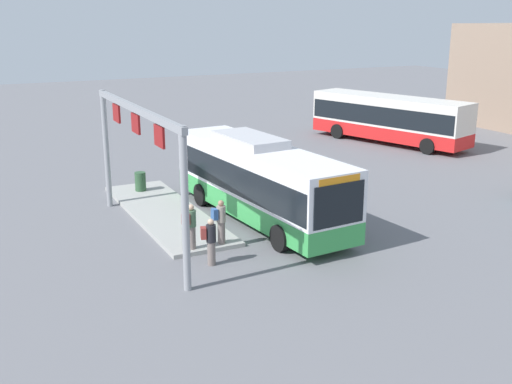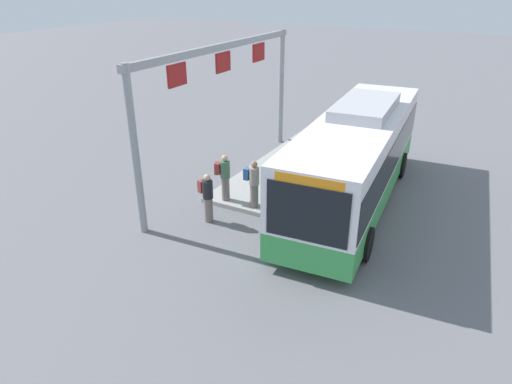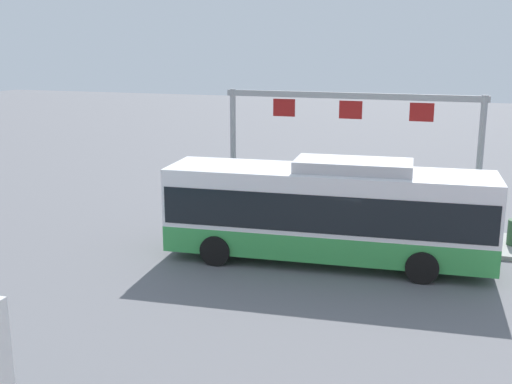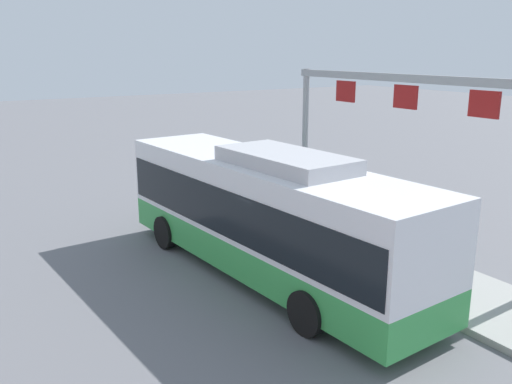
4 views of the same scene
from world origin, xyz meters
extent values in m
plane|color=slate|center=(0.00, 0.00, 0.00)|extent=(120.00, 120.00, 0.00)
cube|color=#9E9E99|center=(-2.38, -3.30, 0.08)|extent=(10.00, 2.80, 0.16)
cube|color=green|center=(0.00, 0.00, 0.77)|extent=(10.66, 3.25, 0.85)
cube|color=white|center=(0.00, 0.00, 2.15)|extent=(10.66, 3.25, 1.90)
cube|color=black|center=(0.00, 0.00, 1.95)|extent=(10.46, 3.28, 1.20)
cube|color=black|center=(5.26, 0.38, 2.05)|extent=(0.19, 2.12, 1.50)
cube|color=#B7B7BC|center=(-0.79, -0.06, 3.28)|extent=(3.80, 2.01, 0.36)
cube|color=orange|center=(5.19, 0.38, 2.90)|extent=(0.25, 1.75, 0.28)
cylinder|color=black|center=(3.36, 1.45, 0.50)|extent=(1.02, 0.37, 1.00)
cylinder|color=black|center=(3.53, -0.95, 0.50)|extent=(1.02, 0.37, 1.00)
cylinder|color=black|center=(-3.13, 0.98, 0.50)|extent=(1.02, 0.37, 1.00)
cylinder|color=black|center=(-2.96, -1.42, 0.50)|extent=(1.02, 0.37, 1.00)
cylinder|color=slate|center=(3.62, -3.68, 0.42)|extent=(0.35, 0.35, 0.85)
cylinder|color=black|center=(3.62, -3.68, 1.15)|extent=(0.42, 0.42, 0.60)
sphere|color=tan|center=(3.62, -3.68, 1.56)|extent=(0.22, 0.22, 0.22)
cube|color=maroon|center=(3.55, -3.93, 1.18)|extent=(0.32, 0.25, 0.40)
cylinder|color=slate|center=(2.28, -2.72, 0.58)|extent=(0.29, 0.29, 0.85)
cylinder|color=gray|center=(2.28, -2.72, 1.31)|extent=(0.35, 0.35, 0.60)
sphere|color=#9E755B|center=(2.28, -2.72, 1.72)|extent=(0.22, 0.22, 0.22)
cube|color=#335993|center=(2.29, -2.98, 1.34)|extent=(0.28, 0.19, 0.40)
cylinder|color=slate|center=(2.27, -3.87, 0.58)|extent=(0.36, 0.36, 0.85)
cylinder|color=#476B4C|center=(2.27, -3.87, 1.31)|extent=(0.44, 0.44, 0.60)
sphere|color=tan|center=(2.27, -3.87, 1.72)|extent=(0.22, 0.22, 0.22)
cube|color=maroon|center=(2.37, -4.12, 1.34)|extent=(0.33, 0.27, 0.40)
cylinder|color=gray|center=(5.14, -5.13, 2.60)|extent=(0.24, 0.24, 5.20)
cube|color=gray|center=(0.22, -5.13, 5.05)|extent=(10.24, 0.20, 0.24)
cube|color=maroon|center=(-2.49, -5.13, 4.50)|extent=(0.90, 0.08, 0.70)
cube|color=maroon|center=(0.22, -5.13, 4.50)|extent=(0.90, 0.08, 0.70)
cube|color=maroon|center=(2.93, -5.13, 4.50)|extent=(0.90, 0.08, 0.70)
camera|label=1|loc=(22.01, -11.22, 8.32)|focal=43.52mm
camera|label=2|loc=(14.51, 4.00, 7.30)|focal=32.13mm
camera|label=3|loc=(-3.94, 19.54, 7.13)|focal=44.23mm
camera|label=4|loc=(-11.45, 7.42, 5.85)|focal=38.29mm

